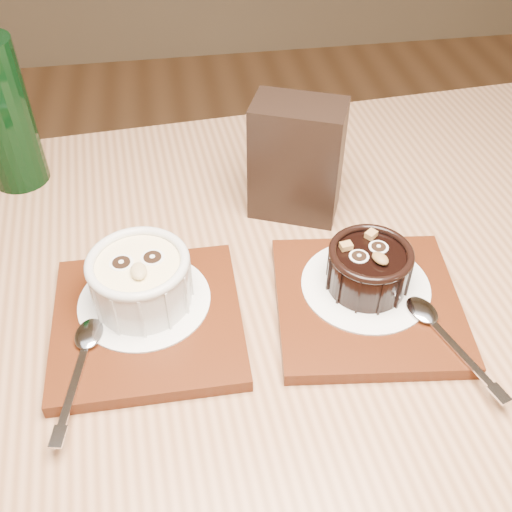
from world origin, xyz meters
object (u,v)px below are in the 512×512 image
Objects in this scene: tray_right at (367,303)px; green_bottle at (0,109)px; table at (237,387)px; tray_left at (148,321)px; condiment_stand at (297,160)px; ramekin_white at (140,278)px; ramekin_dark at (369,266)px.

tray_right is 0.70× the size of green_bottle.
table is 6.97× the size of tray_left.
tray_left is 0.25m from condiment_stand.
ramekin_white is at bearing -59.08° from green_bottle.
ramekin_dark is at bearing -74.34° from condiment_stand.
ramekin_dark is 0.32× the size of green_bottle.
tray_left is 1.00× the size of tray_right.
condiment_stand is at bearing 82.04° from ramekin_dark.
condiment_stand is at bearing 41.60° from tray_left.
tray_right is 0.47m from green_bottle.
tray_left is 0.04m from ramekin_white.
tray_right is 1.29× the size of condiment_stand.
tray_right is 2.17× the size of ramekin_dark.
green_bottle is (-0.37, 0.27, 0.06)m from ramekin_dark.
green_bottle is at bearing 120.89° from ramekin_dark.
tray_right is at bearing -121.09° from ramekin_dark.
tray_right is at bearing -13.34° from ramekin_white.
ramekin_white is at bearing 153.39° from table.
table is at bearing -32.02° from ramekin_white.
ramekin_dark is (0.22, -0.01, -0.00)m from ramekin_white.
ramekin_dark is at bearing -9.02° from ramekin_white.
table is 0.26m from condiment_stand.
ramekin_dark is 0.46m from green_bottle.
ramekin_white is at bearing 152.77° from ramekin_dark.
ramekin_dark is at bearing 1.66° from tray_left.
ramekin_white is at bearing 95.11° from tray_left.
ramekin_white is 0.23m from tray_right.
green_bottle is (-0.15, 0.25, 0.05)m from ramekin_white.
tray_right is 0.04m from ramekin_dark.
green_bottle reaches higher than ramekin_dark.
tray_left is at bearing 177.32° from tray_right.
green_bottle is at bearing 115.52° from ramekin_white.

